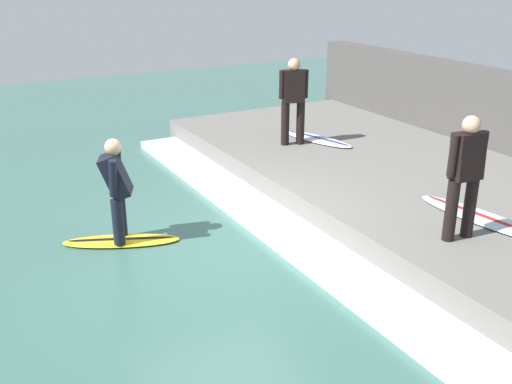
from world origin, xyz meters
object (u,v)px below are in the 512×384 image
object	(u,v)px
surfer_waiting_near	(293,97)
surfboard_waiting_far	(485,218)
surfboard_waiting_near	(317,139)
surfer_waiting_far	(465,171)
surfboard_riding	(121,241)
surfer_riding	(116,185)

from	to	relation	value
surfer_waiting_near	surfboard_waiting_far	world-z (taller)	surfer_waiting_near
surfboard_waiting_near	surfer_waiting_far	size ratio (longest dim) A/B	1.09
surfboard_waiting_near	surfer_waiting_far	xyz separation A→B (m)	(-0.96, -4.56, 0.86)
surfboard_waiting_near	surfer_waiting_far	distance (m)	4.74
surfboard_riding	surfboard_waiting_near	world-z (taller)	surfboard_waiting_near
surfer_riding	surfer_waiting_near	xyz separation A→B (m)	(3.94, 1.75, 0.49)
surfer_waiting_far	surfboard_waiting_far	world-z (taller)	surfer_waiting_far
surfboard_riding	surfboard_waiting_far	distance (m)	5.02
surfer_waiting_near	surfboard_waiting_near	distance (m)	1.05
surfer_waiting_near	surfboard_riding	bearing A→B (deg)	-156.03
surfer_riding	surfboard_waiting_far	bearing A→B (deg)	-31.41
surfboard_waiting_near	surfboard_waiting_far	size ratio (longest dim) A/B	0.81
surfer_riding	surfboard_waiting_near	world-z (taller)	surfer_riding
surfboard_riding	surfer_waiting_near	bearing A→B (deg)	23.97
surfer_waiting_near	surfer_waiting_far	world-z (taller)	surfer_waiting_near
surfer_waiting_near	surfboard_waiting_far	bearing A→B (deg)	-85.61
surfer_riding	surfboard_waiting_near	size ratio (longest dim) A/B	0.85
surfer_waiting_near	surfboard_waiting_near	xyz separation A→B (m)	(0.56, -0.01, -0.89)
surfboard_waiting_near	surfer_waiting_near	bearing A→B (deg)	178.48
surfboard_riding	surfboard_waiting_near	xyz separation A→B (m)	(4.49, 1.74, 0.44)
surfboard_riding	surfer_waiting_far	size ratio (longest dim) A/B	1.06
surfboard_riding	surfboard_waiting_near	size ratio (longest dim) A/B	0.97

